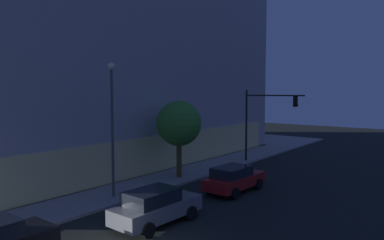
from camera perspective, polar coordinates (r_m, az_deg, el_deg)
name	(u,v)px	position (r m, az deg, el deg)	size (l,w,h in m)	color
modern_building	(79,48)	(39.72, -17.42, 10.70)	(33.44, 26.29, 21.88)	#4C4C51
traffic_light_far_corner	(264,114)	(32.67, 11.23, 0.96)	(0.70, 5.30, 6.43)	black
street_lamp_sidewalk	(112,113)	(21.97, -12.47, 1.05)	(0.44, 0.44, 8.00)	#494949
sidewalk_tree	(179,124)	(26.48, -2.07, -0.59)	(3.32, 3.32, 5.64)	#4F431E
car_grey	(156,206)	(18.10, -5.73, -13.33)	(4.81, 2.19, 1.77)	slate
car_red	(234,178)	(23.73, 6.61, -9.10)	(4.75, 2.24, 1.68)	maroon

